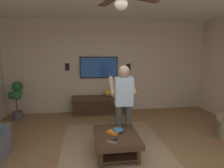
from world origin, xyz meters
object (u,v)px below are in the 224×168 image
object	(u,v)px
media_console	(100,105)
wall_speaker_left	(128,67)
remote_grey	(112,142)
tv	(99,67)
remote_black	(114,140)
potted_plant_tall	(17,97)
wall_speaker_right	(67,67)
bowl	(118,130)
remote_white	(111,132)
book	(113,132)
coffee_table	(116,139)
person_standing	(124,100)
vase_round	(107,93)

from	to	relation	value
media_console	wall_speaker_left	xyz separation A→B (m)	(0.25, -0.95, 1.15)
remote_grey	wall_speaker_left	xyz separation A→B (m)	(2.98, -0.96, 1.02)
tv	remote_black	bearing A→B (deg)	0.83
potted_plant_tall	wall_speaker_right	bearing A→B (deg)	-74.34
bowl	remote_white	size ratio (longest dim) A/B	1.33
media_console	book	size ratio (longest dim) A/B	7.73
coffee_table	tv	size ratio (longest dim) A/B	0.85
potted_plant_tall	media_console	bearing A→B (deg)	-86.65
remote_grey	coffee_table	bearing A→B (deg)	98.24
coffee_table	wall_speaker_left	distance (m)	2.99
tv	wall_speaker_left	bearing A→B (deg)	90.79
remote_black	book	distance (m)	0.31
book	person_standing	bearing A→B (deg)	93.19
media_console	potted_plant_tall	world-z (taller)	potted_plant_tall
person_standing	remote_black	world-z (taller)	person_standing
media_console	book	distance (m)	2.36
bowl	remote_white	world-z (taller)	bowl
person_standing	bowl	distance (m)	0.64
bowl	vase_round	xyz separation A→B (m)	(2.33, -0.07, 0.21)
wall_speaker_right	remote_black	bearing A→B (deg)	-160.82
remote_white	remote_grey	distance (m)	0.43
person_standing	remote_grey	xyz separation A→B (m)	(-0.78, 0.35, -0.52)
potted_plant_tall	bowl	xyz separation A→B (m)	(-2.18, -2.53, -0.22)
tv	book	size ratio (longest dim) A/B	5.36
vase_round	bowl	bearing A→B (deg)	178.19
wall_speaker_left	remote_grey	bearing A→B (deg)	162.14
bowl	media_console	bearing A→B (deg)	3.99
vase_round	wall_speaker_right	size ratio (longest dim) A/B	1.00
bowl	wall_speaker_left	world-z (taller)	wall_speaker_left
potted_plant_tall	book	world-z (taller)	potted_plant_tall
tv	wall_speaker_right	size ratio (longest dim) A/B	5.36
remote_black	book	bearing A→B (deg)	35.18
media_console	book	bearing A→B (deg)	1.56
potted_plant_tall	wall_speaker_right	size ratio (longest dim) A/B	4.91
remote_black	remote_grey	size ratio (longest dim) A/B	1.00
remote_white	remote_black	bearing A→B (deg)	78.91
wall_speaker_left	wall_speaker_right	xyz separation A→B (m)	(0.00, 1.92, 0.03)
media_console	potted_plant_tall	distance (m)	2.41
bowl	remote_black	xyz separation A→B (m)	(-0.34, 0.12, -0.03)
coffee_table	media_console	bearing A→B (deg)	2.85
person_standing	vase_round	size ratio (longest dim) A/B	7.45
remote_grey	book	xyz separation A→B (m)	(0.37, -0.07, 0.01)
coffee_table	remote_white	size ratio (longest dim) A/B	6.67
remote_white	wall_speaker_right	size ratio (longest dim) A/B	0.68
potted_plant_tall	person_standing	bearing A→B (deg)	-123.65
book	wall_speaker_right	size ratio (longest dim) A/B	1.00
wall_speaker_left	wall_speaker_right	distance (m)	1.92
potted_plant_tall	remote_white	world-z (taller)	potted_plant_tall
coffee_table	bowl	size ratio (longest dim) A/B	5.00
remote_black	vase_round	xyz separation A→B (m)	(2.67, -0.19, 0.25)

